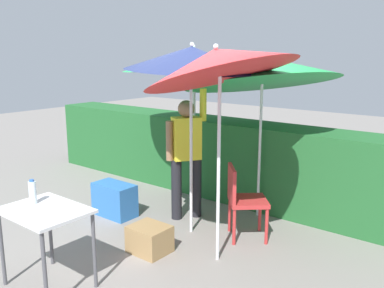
{
  "coord_description": "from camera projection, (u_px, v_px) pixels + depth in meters",
  "views": [
    {
      "loc": [
        3.09,
        -3.59,
        2.18
      ],
      "look_at": [
        0.0,
        0.3,
        1.1
      ],
      "focal_mm": 38.79,
      "sensor_mm": 36.0,
      "label": 1
    }
  ],
  "objects": [
    {
      "name": "ground_plane",
      "position": [
        177.0,
        235.0,
        5.09
      ],
      "size": [
        24.0,
        24.0,
        0.0
      ],
      "primitive_type": "plane",
      "color": "gray"
    },
    {
      "name": "hedge_row",
      "position": [
        247.0,
        162.0,
        6.2
      ],
      "size": [
        8.0,
        0.7,
        1.19
      ],
      "primitive_type": "cube",
      "color": "#23602D",
      "rests_on": "ground_plane"
    },
    {
      "name": "umbrella_rainbow",
      "position": [
        194.0,
        61.0,
        5.67
      ],
      "size": [
        1.96,
        1.97,
        2.32
      ],
      "color": "silver",
      "rests_on": "ground_plane"
    },
    {
      "name": "umbrella_orange",
      "position": [
        218.0,
        63.0,
        4.03
      ],
      "size": [
        1.55,
        1.54,
        2.45
      ],
      "color": "silver",
      "rests_on": "ground_plane"
    },
    {
      "name": "umbrella_yellow",
      "position": [
        260.0,
        70.0,
        5.3
      ],
      "size": [
        2.06,
        2.03,
        2.4
      ],
      "color": "silver",
      "rests_on": "ground_plane"
    },
    {
      "name": "umbrella_navy",
      "position": [
        192.0,
        59.0,
        4.76
      ],
      "size": [
        1.57,
        1.56,
        2.32
      ],
      "color": "silver",
      "rests_on": "ground_plane"
    },
    {
      "name": "person_vendor",
      "position": [
        186.0,
        151.0,
        5.47
      ],
      "size": [
        0.38,
        0.51,
        1.88
      ],
      "color": "black",
      "rests_on": "ground_plane"
    },
    {
      "name": "chair_plastic",
      "position": [
        242.0,
        197.0,
        4.93
      ],
      "size": [
        0.62,
        0.62,
        0.89
      ],
      "color": "#B72D2D",
      "rests_on": "ground_plane"
    },
    {
      "name": "cooler_box",
      "position": [
        115.0,
        200.0,
        5.69
      ],
      "size": [
        0.59,
        0.33,
        0.45
      ],
      "primitive_type": "cube",
      "color": "#2D6BB7",
      "rests_on": "ground_plane"
    },
    {
      "name": "crate_cardboard",
      "position": [
        150.0,
        239.0,
        4.64
      ],
      "size": [
        0.42,
        0.36,
        0.31
      ],
      "primitive_type": "cube",
      "color": "#9E7A4C",
      "rests_on": "ground_plane"
    },
    {
      "name": "folding_table",
      "position": [
        45.0,
        219.0,
        3.85
      ],
      "size": [
        0.8,
        0.6,
        0.78
      ],
      "color": "#4C4C51",
      "rests_on": "ground_plane"
    },
    {
      "name": "bottle_water",
      "position": [
        33.0,
        192.0,
        3.94
      ],
      "size": [
        0.07,
        0.07,
        0.24
      ],
      "color": "silver",
      "rests_on": "folding_table"
    }
  ]
}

